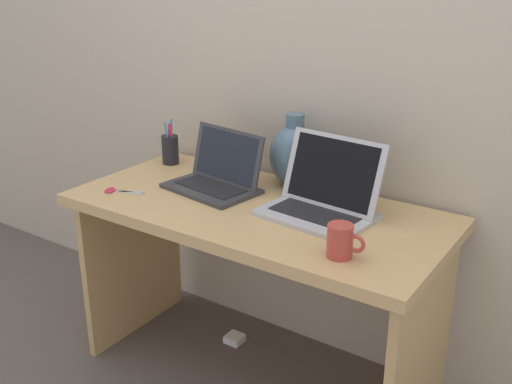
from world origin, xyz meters
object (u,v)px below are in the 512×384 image
Objects in this scene: laptop_left at (218,174)px; green_vase at (294,154)px; laptop_right at (324,195)px; coffee_mug at (341,241)px; pen_cup at (170,149)px; power_brick at (235,339)px; scissors at (117,191)px.

laptop_left is 1.33× the size of green_vase.
laptop_left is at bearing -139.02° from green_vase.
green_vase is at bearing 40.98° from laptop_left.
laptop_right is 3.32× the size of coffee_mug.
pen_cup is 2.66× the size of power_brick.
coffee_mug is at bearing -46.68° from green_vase.
coffee_mug is (0.41, -0.44, -0.07)m from green_vase.
green_vase reaches higher than coffee_mug.
scissors reaches higher than power_brick.
laptop_right is at bearing -8.55° from pen_cup.
laptop_right reaches higher than power_brick.
pen_cup is at bearing 158.90° from coffee_mug.
laptop_left is 2.50× the size of scissors.
laptop_right is 0.29m from green_vase.
green_vase is 0.66m from scissors.
power_brick is at bearing 45.79° from scissors.
coffee_mug is 1.63× the size of power_brick.
laptop_left is 1.94× the size of pen_cup.
power_brick is at bearing 76.58° from laptop_left.
green_vase is (-0.22, 0.18, 0.05)m from laptop_right.
laptop_right is at bearing 0.43° from laptop_left.
laptop_right reaches higher than coffee_mug.
laptop_left reaches higher than power_brick.
coffee_mug is 1.01m from power_brick.
scissors is (-0.49, -0.42, -0.12)m from green_vase.
laptop_right is 0.76m from scissors.
coffee_mug is (0.19, -0.26, -0.02)m from laptop_right.
pen_cup is (-0.77, 0.12, -0.00)m from laptop_right.
scissors is 2.06× the size of power_brick.
coffee_mug is at bearing -21.10° from pen_cup.
power_brick is at bearing 152.53° from coffee_mug.
power_brick is (0.02, 0.06, -0.74)m from laptop_left.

